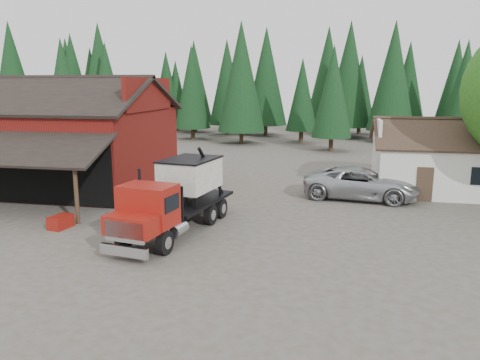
# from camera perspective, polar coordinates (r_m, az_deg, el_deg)

# --- Properties ---
(ground) EXTENTS (120.00, 120.00, 0.00)m
(ground) POSITION_cam_1_polar(r_m,az_deg,el_deg) (19.85, -8.04, -7.93)
(ground) COLOR #4E483D
(ground) RESTS_ON ground
(red_barn) EXTENTS (12.80, 13.63, 7.18)m
(red_barn) POSITION_cam_1_polar(r_m,az_deg,el_deg) (32.78, -20.67, 4.01)
(red_barn) COLOR maroon
(red_barn) RESTS_ON ground
(farmhouse) EXTENTS (8.60, 6.42, 4.65)m
(farmhouse) POSITION_cam_1_polar(r_m,az_deg,el_deg) (31.68, 23.42, 1.68)
(farmhouse) COLOR silver
(farmhouse) RESTS_ON ground
(conifer_backdrop) EXTENTS (76.00, 16.00, 16.00)m
(conifer_backdrop) POSITION_cam_1_polar(r_m,az_deg,el_deg) (60.30, 5.41, 5.26)
(conifer_backdrop) COLOR black
(conifer_backdrop) RESTS_ON ground
(near_pine_a) EXTENTS (4.40, 4.40, 11.40)m
(near_pine_a) POSITION_cam_1_polar(r_m,az_deg,el_deg) (53.72, -20.74, 10.64)
(near_pine_a) COLOR #382619
(near_pine_a) RESTS_ON ground
(near_pine_b) EXTENTS (3.96, 3.96, 10.40)m
(near_pine_b) POSITION_cam_1_polar(r_m,az_deg,el_deg) (47.60, 11.26, 10.52)
(near_pine_b) COLOR #382619
(near_pine_b) RESTS_ON ground
(near_pine_d) EXTENTS (5.28, 5.28, 13.40)m
(near_pine_d) POSITION_cam_1_polar(r_m,az_deg,el_deg) (52.64, 0.16, 12.46)
(near_pine_d) COLOR #382619
(near_pine_d) RESTS_ON ground
(feed_truck) EXTENTS (3.50, 8.42, 3.69)m
(feed_truck) POSITION_cam_1_polar(r_m,az_deg,el_deg) (21.13, -7.77, -1.85)
(feed_truck) COLOR black
(feed_truck) RESTS_ON ground
(silver_car) EXTENTS (6.88, 3.82, 1.82)m
(silver_car) POSITION_cam_1_polar(r_m,az_deg,el_deg) (28.22, 14.55, -0.41)
(silver_car) COLOR #ABAEB3
(silver_car) RESTS_ON ground
(equip_box) EXTENTS (0.90, 1.21, 0.60)m
(equip_box) POSITION_cam_1_polar(r_m,az_deg,el_deg) (23.44, -21.02, -4.79)
(equip_box) COLOR maroon
(equip_box) RESTS_ON ground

